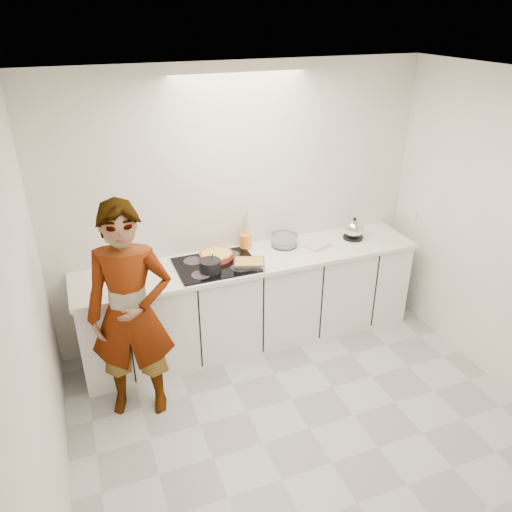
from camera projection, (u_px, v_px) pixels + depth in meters
name	position (u px, v px, depth m)	size (l,w,h in m)	color
floor	(310.00, 429.00, 3.95)	(3.60, 3.20, 0.00)	#B6B6B6
ceiling	(332.00, 85.00, 2.78)	(3.60, 3.20, 0.00)	white
wall_back	(240.00, 207.00, 4.70)	(3.60, 0.00, 2.60)	white
wall_front	(503.00, 471.00, 2.03)	(3.60, 0.00, 2.60)	white
wall_left	(32.00, 346.00, 2.78)	(0.00, 3.20, 2.60)	white
base_cabinets	(252.00, 302.00, 4.82)	(3.20, 0.58, 0.87)	white
countertop	(252.00, 260.00, 4.61)	(3.24, 0.64, 0.04)	white
hob	(216.00, 265.00, 4.47)	(0.72, 0.54, 0.01)	black
tart_dish	(216.00, 255.00, 4.57)	(0.37, 0.37, 0.05)	#C84225
saucepan	(210.00, 266.00, 4.33)	(0.20, 0.20, 0.18)	black
baking_dish	(249.00, 263.00, 4.42)	(0.33, 0.28, 0.05)	silver
mixing_bowl	(284.00, 241.00, 4.82)	(0.34, 0.34, 0.12)	silver
tea_towel	(317.00, 246.00, 4.81)	(0.21, 0.15, 0.03)	white
kettle	(354.00, 230.00, 4.96)	(0.23, 0.23, 0.23)	black
utensil_crock	(245.00, 241.00, 4.77)	(0.12, 0.12, 0.15)	orange
cook	(131.00, 314.00, 3.79)	(0.66, 0.43, 1.80)	white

